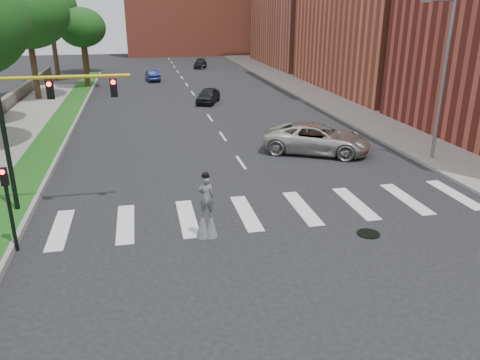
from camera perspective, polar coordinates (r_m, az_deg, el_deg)
ground_plane at (r=19.90m, az=5.02°, el=-4.86°), size 160.00×160.00×0.00m
grass_median at (r=38.58m, az=-20.94°, el=6.49°), size 2.00×60.00×0.25m
median_curb at (r=38.42m, az=-19.40°, el=6.65°), size 0.20×60.00×0.28m
sidewalk_right at (r=46.60m, az=10.93°, el=9.59°), size 5.00×90.00×0.18m
manhole at (r=19.31m, az=15.37°, el=-6.33°), size 0.90×0.90×0.04m
building_backdrop at (r=95.88m, az=-5.59°, el=20.50°), size 26.00×14.00×18.00m
streetlight at (r=28.60m, az=23.42°, el=11.55°), size 2.05×0.20×9.00m
traffic_signal at (r=21.08m, az=-23.83°, el=6.84°), size 5.30×0.23×6.20m
secondary_signal at (r=18.54m, az=-26.38°, el=-2.41°), size 0.25×0.21×3.23m
stilt_performer at (r=18.05m, az=-4.11°, el=-4.01°), size 0.84×0.55×2.70m
suv_crossing at (r=29.14m, az=9.38°, el=5.01°), size 7.09×5.64×1.79m
car_near at (r=44.60m, az=-3.91°, el=10.23°), size 3.09×4.45×1.41m
car_mid at (r=59.59m, az=-10.59°, el=12.42°), size 1.79×4.09×1.31m
car_far at (r=71.98m, az=-4.87°, el=13.95°), size 2.60×4.51×1.23m
tree_4 at (r=49.41m, az=-24.64°, el=18.09°), size 7.75×7.75×11.36m
tree_5 at (r=62.61m, az=-22.27°, el=18.98°), size 6.40×6.40×11.33m
tree_6 at (r=54.81m, az=-18.76°, el=17.13°), size 4.86×4.86×8.54m
tree_7 at (r=69.02m, az=-18.58°, el=17.18°), size 5.93×5.93×8.48m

